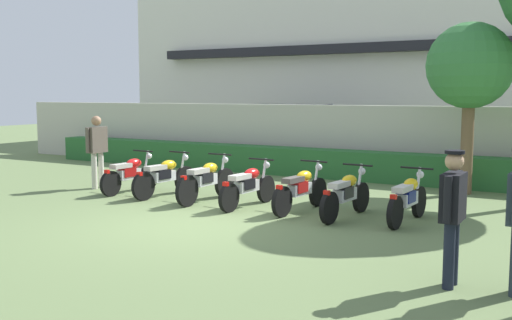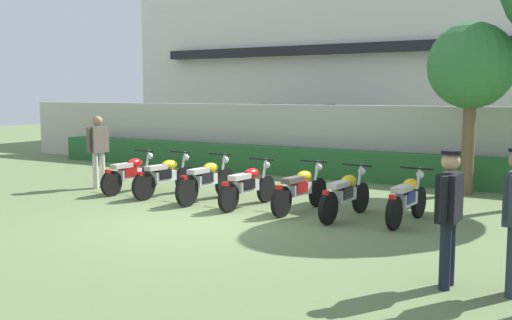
{
  "view_description": "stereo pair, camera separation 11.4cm",
  "coord_description": "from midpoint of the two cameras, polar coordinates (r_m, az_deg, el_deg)",
  "views": [
    {
      "loc": [
        5.95,
        -8.18,
        2.26
      ],
      "look_at": [
        0.0,
        2.25,
        0.91
      ],
      "focal_mm": 41.58,
      "sensor_mm": 36.0,
      "label": 1
    },
    {
      "loc": [
        6.05,
        -8.12,
        2.26
      ],
      "look_at": [
        0.0,
        2.25,
        0.91
      ],
      "focal_mm": 41.58,
      "sensor_mm": 36.0,
      "label": 2
    }
  ],
  "objects": [
    {
      "name": "hedge_row",
      "position": [
        15.97,
        7.98,
        -0.4
      ],
      "size": [
        19.61,
        0.7,
        0.76
      ],
      "primitive_type": "cube",
      "color": "#28602D",
      "rests_on": "ground"
    },
    {
      "name": "motorcycle_in_row_1",
      "position": [
        13.2,
        -8.5,
        -1.54
      ],
      "size": [
        0.6,
        1.91,
        0.96
      ],
      "rotation": [
        0.0,
        0.0,
        1.47
      ],
      "color": "black",
      "rests_on": "ground"
    },
    {
      "name": "motorcycle_in_row_2",
      "position": [
        12.43,
        -4.52,
        -1.93
      ],
      "size": [
        0.6,
        1.95,
        0.98
      ],
      "rotation": [
        0.0,
        0.0,
        1.53
      ],
      "color": "black",
      "rests_on": "ground"
    },
    {
      "name": "motorcycle_in_row_4",
      "position": [
        11.4,
        4.56,
        -2.79
      ],
      "size": [
        0.6,
        1.89,
        0.95
      ],
      "rotation": [
        0.0,
        0.0,
        1.46
      ],
      "color": "black",
      "rests_on": "ground"
    },
    {
      "name": "motorcycle_in_row_5",
      "position": [
        10.9,
        8.86,
        -3.28
      ],
      "size": [
        0.6,
        1.86,
        0.95
      ],
      "rotation": [
        0.0,
        0.0,
        1.48
      ],
      "color": "black",
      "rests_on": "ground"
    },
    {
      "name": "officer_0",
      "position": [
        7.24,
        18.51,
        -4.39
      ],
      "size": [
        0.23,
        0.65,
        1.61
      ],
      "rotation": [
        0.0,
        0.0,
        3.12
      ],
      "color": "black",
      "rests_on": "ground"
    },
    {
      "name": "compound_wall",
      "position": [
        16.56,
        8.93,
        1.88
      ],
      "size": [
        24.51,
        0.3,
        1.94
      ],
      "primitive_type": "cube",
      "color": "#BCB7A8",
      "rests_on": "ground"
    },
    {
      "name": "tree_near_inspector",
      "position": [
        14.07,
        20.23,
        8.37
      ],
      "size": [
        1.91,
        1.91,
        3.83
      ],
      "color": "brown",
      "rests_on": "ground"
    },
    {
      "name": "motorcycle_in_row_3",
      "position": [
        11.8,
        -0.53,
        -2.47
      ],
      "size": [
        0.6,
        1.84,
        0.94
      ],
      "rotation": [
        0.0,
        0.0,
        1.49
      ],
      "color": "black",
      "rests_on": "ground"
    },
    {
      "name": "inspector_person",
      "position": [
        14.59,
        -14.73,
        1.39
      ],
      "size": [
        0.23,
        0.69,
        1.73
      ],
      "color": "beige",
      "rests_on": "ground"
    },
    {
      "name": "motorcycle_in_row_6",
      "position": [
        10.68,
        14.61,
        -3.61
      ],
      "size": [
        0.6,
        1.78,
        0.94
      ],
      "rotation": [
        0.0,
        0.0,
        1.5
      ],
      "color": "black",
      "rests_on": "ground"
    },
    {
      "name": "ground",
      "position": [
        10.37,
        -5.99,
        -6.21
      ],
      "size": [
        60.0,
        60.0,
        0.0
      ],
      "primitive_type": "plane",
      "color": "#607547"
    },
    {
      "name": "motorcycle_in_row_0",
      "position": [
        13.84,
        -11.74,
        -1.28
      ],
      "size": [
        0.6,
        1.78,
        0.94
      ],
      "rotation": [
        0.0,
        0.0,
        1.52
      ],
      "color": "black",
      "rests_on": "ground"
    },
    {
      "name": "parked_car",
      "position": [
        20.79,
        3.9,
        2.76
      ],
      "size": [
        4.67,
        2.47,
        1.89
      ],
      "rotation": [
        0.0,
        0.0,
        0.11
      ],
      "color": "navy",
      "rests_on": "ground"
    },
    {
      "name": "building",
      "position": [
        25.57,
        16.88,
        9.5
      ],
      "size": [
        25.8,
        6.5,
        7.51
      ],
      "color": "silver",
      "rests_on": "ground"
    }
  ]
}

